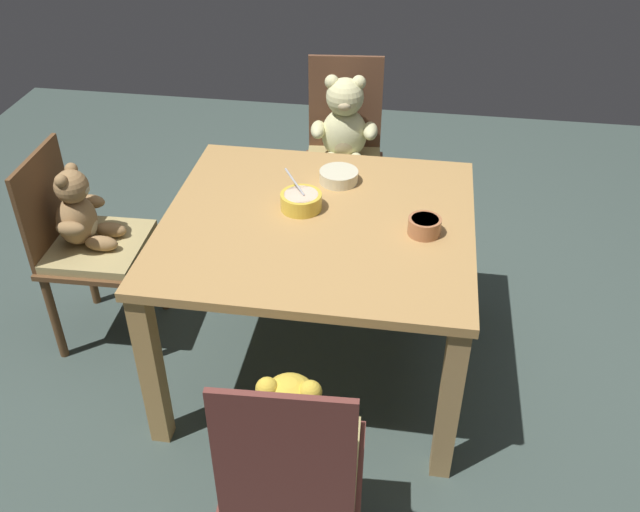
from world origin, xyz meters
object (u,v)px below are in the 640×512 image
(teddy_chair_far_center, at_px, (344,140))
(porridge_bowl_yellow_center, at_px, (301,201))
(teddy_chair_near_left, at_px, (85,232))
(teddy_chair_near_front, at_px, (292,453))
(porridge_bowl_cream_far_center, at_px, (339,176))
(porridge_bowl_terracotta_near_right, at_px, (424,226))
(dining_table, at_px, (318,243))

(teddy_chair_far_center, bearing_deg, porridge_bowl_yellow_center, -9.09)
(teddy_chair_near_left, height_order, teddy_chair_near_front, teddy_chair_near_front)
(teddy_chair_far_center, bearing_deg, teddy_chair_near_left, -52.87)
(porridge_bowl_cream_far_center, relative_size, porridge_bowl_yellow_center, 0.99)
(teddy_chair_near_front, distance_m, porridge_bowl_cream_far_center, 1.21)
(porridge_bowl_cream_far_center, bearing_deg, teddy_chair_far_center, 95.13)
(porridge_bowl_cream_far_center, xyz_separation_m, porridge_bowl_terracotta_near_right, (0.34, -0.32, 0.01))
(teddy_chair_far_center, xyz_separation_m, porridge_bowl_yellow_center, (-0.05, -0.85, 0.17))
(teddy_chair_near_front, distance_m, porridge_bowl_terracotta_near_right, 0.95)
(teddy_chair_near_left, xyz_separation_m, porridge_bowl_yellow_center, (0.88, 0.01, 0.22))
(teddy_chair_near_front, relative_size, porridge_bowl_terracotta_near_right, 7.85)
(teddy_chair_near_left, relative_size, porridge_bowl_terracotta_near_right, 7.34)
(dining_table, height_order, porridge_bowl_terracotta_near_right, porridge_bowl_terracotta_near_right)
(dining_table, relative_size, porridge_bowl_terracotta_near_right, 9.67)
(dining_table, distance_m, teddy_chair_near_front, 0.92)
(porridge_bowl_yellow_center, bearing_deg, teddy_chair_near_left, -179.61)
(dining_table, height_order, teddy_chair_near_left, teddy_chair_near_left)
(porridge_bowl_cream_far_center, bearing_deg, porridge_bowl_terracotta_near_right, -42.76)
(teddy_chair_far_center, relative_size, teddy_chair_near_front, 1.02)
(teddy_chair_near_left, distance_m, teddy_chair_far_center, 1.27)
(dining_table, relative_size, porridge_bowl_cream_far_center, 7.37)
(teddy_chair_near_left, distance_m, porridge_bowl_terracotta_near_right, 1.35)
(dining_table, distance_m, porridge_bowl_terracotta_near_right, 0.40)
(teddy_chair_near_left, relative_size, teddy_chair_near_front, 0.93)
(teddy_chair_far_center, relative_size, porridge_bowl_yellow_center, 6.09)
(porridge_bowl_yellow_center, height_order, porridge_bowl_terracotta_near_right, porridge_bowl_yellow_center)
(teddy_chair_near_front, xyz_separation_m, porridge_bowl_terracotta_near_right, (0.31, 0.88, 0.19))
(teddy_chair_near_front, bearing_deg, porridge_bowl_yellow_center, 5.46)
(teddy_chair_near_left, height_order, porridge_bowl_yellow_center, teddy_chair_near_left)
(porridge_bowl_yellow_center, bearing_deg, teddy_chair_near_front, -81.47)
(teddy_chair_near_left, bearing_deg, porridge_bowl_yellow_center, -1.29)
(dining_table, relative_size, teddy_chair_near_front, 1.23)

